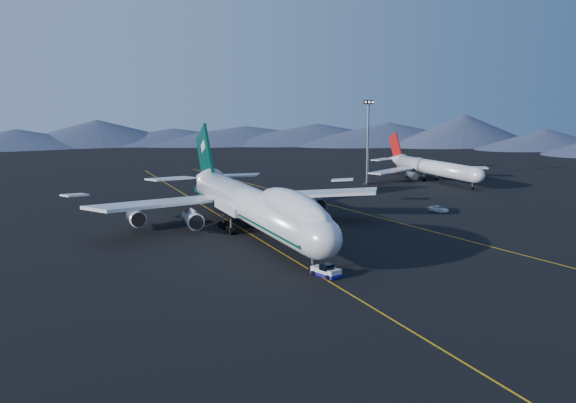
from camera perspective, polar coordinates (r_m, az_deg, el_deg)
name	(u,v)px	position (r m, az deg, el deg)	size (l,w,h in m)	color
ground	(253,235)	(119.08, -3.17, -3.02)	(500.00, 500.00, 0.00)	black
taxiway_line_main	(253,235)	(119.08, -3.17, -3.02)	(0.25, 220.00, 0.01)	#D19B0C
taxiway_line_side	(367,215)	(140.30, 7.08, -1.16)	(0.25, 200.00, 0.01)	#D19B0C
boeing_747	(252,204)	(117.99, -3.20, -0.26)	(59.62, 72.43, 19.37)	silver
pushback_tug	(326,272)	(92.79, 3.40, -6.28)	(3.59, 4.96, 1.95)	silver
second_jet	(432,167)	(197.24, 12.65, 2.98)	(42.30, 47.79, 13.60)	silver
service_van	(439,209)	(145.92, 13.24, -0.66)	(2.27, 4.92, 1.37)	white
floodlight_mast	(368,142)	(186.54, 7.10, 5.27)	(2.98, 2.24, 24.13)	black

